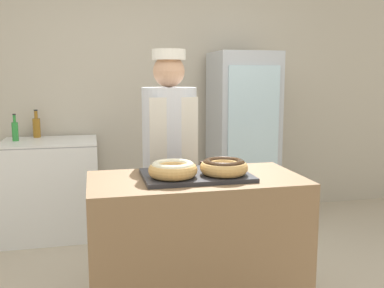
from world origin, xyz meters
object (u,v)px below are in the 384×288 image
object	(u,v)px
donut_chocolate_glaze	(224,166)
serving_tray	(196,175)
brownie_back_left	(172,166)
baker_person	(170,164)
chest_freezer	(52,188)
brownie_back_right	(208,165)
bottle_green	(15,130)
beverage_fridge	(242,138)
donut_light_glaze	(173,169)
bottle_amber	(37,127)

from	to	relation	value
donut_chocolate_glaze	serving_tray	bearing A→B (deg)	155.85
brownie_back_left	donut_chocolate_glaze	bearing A→B (deg)	-39.55
baker_person	chest_freezer	xyz separation A→B (m)	(-0.91, 1.18, -0.42)
brownie_back_left	brownie_back_right	size ratio (longest dim) A/B	1.00
baker_person	bottle_green	size ratio (longest dim) A/B	6.70
beverage_fridge	donut_light_glaze	bearing A→B (deg)	-120.48
serving_tray	brownie_back_left	bearing A→B (deg)	127.31
baker_person	bottle_green	xyz separation A→B (m)	(-1.21, 1.23, 0.12)
brownie_back_right	bottle_green	world-z (taller)	bottle_green
serving_tray	beverage_fridge	xyz separation A→B (m)	(0.91, 1.73, -0.05)
serving_tray	beverage_fridge	bearing A→B (deg)	62.26
brownie_back_left	brownie_back_right	bearing A→B (deg)	0.00
serving_tray	bottle_amber	bearing A→B (deg)	118.96
brownie_back_right	chest_freezer	size ratio (longest dim) A/B	0.09
brownie_back_right	chest_freezer	distance (m)	1.98
baker_person	donut_light_glaze	bearing A→B (deg)	-98.60
donut_light_glaze	chest_freezer	size ratio (longest dim) A/B	0.31
serving_tray	brownie_back_right	xyz separation A→B (m)	(0.11, 0.15, 0.03)
serving_tray	donut_chocolate_glaze	distance (m)	0.17
beverage_fridge	brownie_back_left	bearing A→B (deg)	-122.96
baker_person	bottle_amber	xyz separation A→B (m)	(-1.05, 1.43, 0.13)
brownie_back_right	brownie_back_left	bearing A→B (deg)	180.00
serving_tray	donut_chocolate_glaze	bearing A→B (deg)	-24.15
brownie_back_right	beverage_fridge	bearing A→B (deg)	63.28
brownie_back_left	beverage_fridge	world-z (taller)	beverage_fridge
serving_tray	brownie_back_left	size ratio (longest dim) A/B	7.34
bottle_amber	brownie_back_right	bearing A→B (deg)	-56.53
bottle_amber	baker_person	bearing A→B (deg)	-53.77
brownie_back_left	bottle_green	size ratio (longest dim) A/B	0.34
donut_light_glaze	bottle_green	distance (m)	2.16
serving_tray	bottle_amber	xyz separation A→B (m)	(-1.10, 1.99, 0.09)
beverage_fridge	bottle_amber	distance (m)	2.03
bottle_amber	chest_freezer	bearing A→B (deg)	-62.05
serving_tray	brownie_back_left	world-z (taller)	brownie_back_left
beverage_fridge	bottle_green	distance (m)	2.18
brownie_back_right	beverage_fridge	distance (m)	1.77
donut_light_glaze	beverage_fridge	xyz separation A→B (m)	(1.06, 1.80, -0.11)
donut_light_glaze	bottle_green	world-z (taller)	bottle_green
serving_tray	beverage_fridge	distance (m)	1.96
baker_person	serving_tray	bearing A→B (deg)	-84.56
serving_tray	chest_freezer	distance (m)	2.04
donut_light_glaze	baker_person	bearing A→B (deg)	81.40
donut_light_glaze	chest_freezer	xyz separation A→B (m)	(-0.82, 1.80, -0.52)
brownie_back_right	serving_tray	bearing A→B (deg)	-127.31
baker_person	bottle_amber	size ratio (longest dim) A/B	6.17
brownie_back_right	beverage_fridge	xyz separation A→B (m)	(0.80, 1.58, -0.08)
bottle_green	baker_person	bearing A→B (deg)	-45.39
donut_light_glaze	chest_freezer	bearing A→B (deg)	114.44
donut_chocolate_glaze	brownie_back_left	world-z (taller)	donut_chocolate_glaze
brownie_back_right	baker_person	world-z (taller)	baker_person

